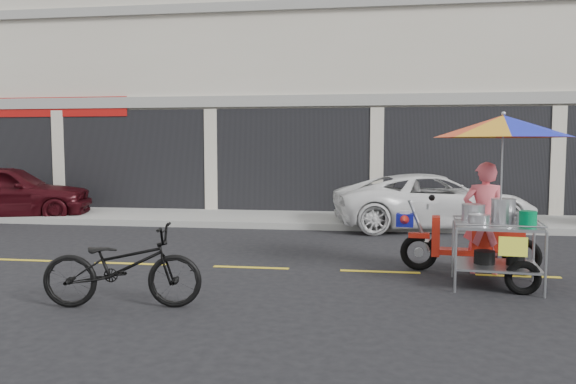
# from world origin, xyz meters

# --- Properties ---
(ground) EXTENTS (90.00, 90.00, 0.00)m
(ground) POSITION_xyz_m (0.00, 0.00, 0.00)
(ground) COLOR black
(sidewalk) EXTENTS (45.00, 3.00, 0.15)m
(sidewalk) POSITION_xyz_m (0.00, 5.50, 0.07)
(sidewalk) COLOR gray
(sidewalk) RESTS_ON ground
(shophouse_block) EXTENTS (36.00, 8.11, 10.40)m
(shophouse_block) POSITION_xyz_m (2.82, 10.59, 4.24)
(shophouse_block) COLOR beige
(shophouse_block) RESTS_ON ground
(centerline) EXTENTS (42.00, 0.10, 0.01)m
(centerline) POSITION_xyz_m (0.00, 0.00, 0.00)
(centerline) COLOR gold
(centerline) RESTS_ON ground
(maroon_sedan) EXTENTS (4.55, 2.95, 1.44)m
(maroon_sedan) POSITION_xyz_m (-9.48, 4.70, 0.72)
(maroon_sedan) COLOR black
(maroon_sedan) RESTS_ON ground
(white_pickup) EXTENTS (4.87, 2.98, 1.26)m
(white_pickup) POSITION_xyz_m (1.28, 4.70, 0.63)
(white_pickup) COLOR white
(white_pickup) RESTS_ON ground
(near_bicycle) EXTENTS (1.95, 0.93, 0.98)m
(near_bicycle) POSITION_xyz_m (-3.05, -2.32, 0.49)
(near_bicycle) COLOR black
(near_bicycle) RESTS_ON ground
(food_vendor_rig) EXTENTS (2.36, 2.06, 2.38)m
(food_vendor_rig) POSITION_xyz_m (1.54, -0.35, 1.49)
(food_vendor_rig) COLOR black
(food_vendor_rig) RESTS_ON ground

